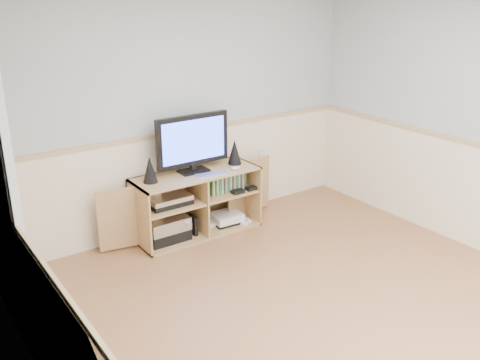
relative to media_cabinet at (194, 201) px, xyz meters
name	(u,v)px	position (x,y,z in m)	size (l,w,h in m)	color
room	(327,169)	(-0.02, -1.91, 0.88)	(4.04, 4.54, 2.54)	#B57A50
media_cabinet	(194,201)	(0.00, 0.00, 0.00)	(2.03, 0.49, 0.65)	tan
monitor	(193,142)	(0.00, -0.01, 0.63)	(0.79, 0.18, 0.58)	black
speaker_left	(150,169)	(-0.49, -0.04, 0.45)	(0.14, 0.14, 0.26)	black
speaker_right	(235,152)	(0.48, -0.04, 0.45)	(0.14, 0.14, 0.26)	black
keyboard	(212,174)	(0.10, -0.20, 0.32)	(0.32, 0.13, 0.01)	silver
mouse	(235,168)	(0.38, -0.20, 0.34)	(0.10, 0.06, 0.04)	white
av_components	(167,221)	(-0.35, -0.06, -0.11)	(0.51, 0.31, 0.47)	black
game_consoles	(225,219)	(0.33, -0.07, -0.26)	(0.45, 0.30, 0.11)	white
game_cases	(226,182)	(0.34, -0.08, 0.15)	(0.42, 0.14, 0.19)	#3F8C3F
wall_outlet	(263,154)	(1.04, 0.20, 0.27)	(0.12, 0.03, 0.12)	white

